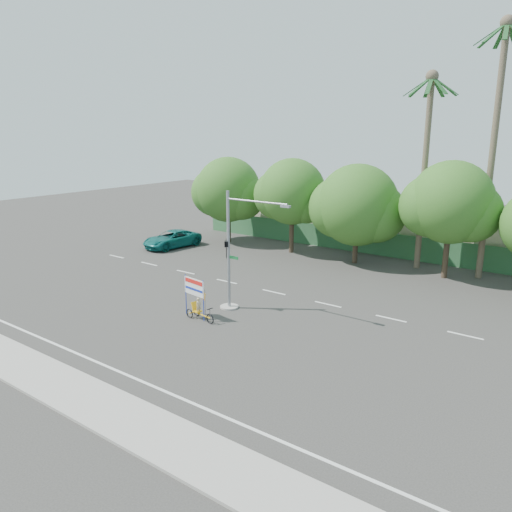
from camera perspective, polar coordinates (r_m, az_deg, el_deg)
The scene contains 14 objects.
ground at distance 25.72m, azimuth -4.42°, elevation -9.51°, with size 120.00×120.00×0.00m, color #33302D.
sidewalk_near at distance 21.21m, azimuth -18.23°, elevation -15.52°, with size 50.00×2.40×0.12m, color gray.
fence at distance 43.21m, azimuth 14.44°, elevation 1.30°, with size 38.00×0.08×2.00m, color #336B3D.
building_left at distance 51.31m, azimuth 6.04°, elevation 4.80°, with size 12.00×8.00×4.00m, color beige.
building_right at distance 45.20m, azimuth 26.12°, elevation 1.88°, with size 14.00×8.00×3.60m, color beige.
tree_far_left at distance 46.70m, azimuth -3.24°, elevation 7.35°, with size 7.14×6.00×7.96m.
tree_left at distance 42.58m, azimuth 4.11°, elevation 7.07°, with size 6.66×5.60×8.07m.
tree_center at distance 39.82m, azimuth 11.43°, elevation 5.47°, with size 7.62×6.40×7.85m.
tree_right at distance 37.35m, azimuth 21.29°, elevation 5.42°, with size 6.90×5.80×8.36m.
palm_tall at distance 38.00m, azimuth 25.68°, elevation 13.07°, with size 3.73×3.79×17.45m.
palm_short at distance 39.16m, azimuth 18.86°, elevation 11.33°, with size 3.73×3.79×14.45m.
traffic_signal at distance 28.98m, azimuth -2.70°, elevation -0.62°, with size 4.72×1.10×7.00m.
trike_billboard at distance 28.21m, azimuth -6.73°, elevation -5.26°, with size 2.44×0.74×2.41m.
pickup_truck at distance 45.69m, azimuth -9.59°, elevation 1.92°, with size 2.51×5.44×1.51m, color #0D615C.
Camera 1 is at (15.47, -17.76, 10.33)m, focal length 35.00 mm.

